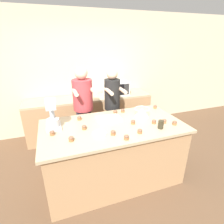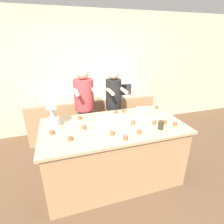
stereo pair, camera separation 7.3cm
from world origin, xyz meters
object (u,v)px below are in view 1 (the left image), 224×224
object	(u,v)px
cupcake_6	(84,127)
cupcake_7	(133,122)
cupcake_8	(52,133)
cupcake_4	(140,131)
cupcake_5	(126,137)
cupcake_3	(164,121)
person_left	(84,112)
cupcake_1	(79,118)
small_plate	(99,134)
mixing_bowl	(142,112)
cupcake_2	(113,133)
stand_mixer	(52,116)
cupcake_10	(115,112)
cupcake_13	(155,107)
microwave_oven	(116,88)
person_right	(112,109)
cupcake_12	(175,123)
cupcake_0	(123,111)
drinking_glass	(161,124)
cupcake_11	(154,122)
cupcake_9	(71,139)

from	to	relation	value
cupcake_6	cupcake_7	world-z (taller)	same
cupcake_8	cupcake_6	bearing A→B (deg)	2.35
cupcake_4	cupcake_5	xyz separation A→B (m)	(-0.23, -0.08, 0.00)
cupcake_3	cupcake_8	xyz separation A→B (m)	(-1.57, 0.18, 0.00)
person_left	cupcake_1	xyz separation A→B (m)	(-0.15, -0.45, 0.09)
small_plate	cupcake_4	xyz separation A→B (m)	(0.51, -0.15, 0.02)
cupcake_1	mixing_bowl	bearing A→B (deg)	-11.95
cupcake_6	cupcake_5	bearing A→B (deg)	-44.40
cupcake_2	cupcake_8	xyz separation A→B (m)	(-0.74, 0.25, 0.00)
stand_mixer	small_plate	distance (m)	0.71
cupcake_10	cupcake_13	xyz separation A→B (m)	(0.76, -0.00, 0.00)
microwave_oven	cupcake_10	xyz separation A→B (m)	(-0.46, -1.20, -0.07)
person_right	cupcake_2	size ratio (longest dim) A/B	25.44
person_left	cupcake_12	distance (m)	1.56
cupcake_6	cupcake_12	world-z (taller)	same
mixing_bowl	cupcake_12	world-z (taller)	mixing_bowl
cupcake_0	cupcake_8	bearing A→B (deg)	-160.41
cupcake_5	mixing_bowl	bearing A→B (deg)	47.69
drinking_glass	cupcake_6	bearing A→B (deg)	162.63
cupcake_11	small_plate	bearing A→B (deg)	-177.29
small_plate	mixing_bowl	bearing A→B (deg)	22.40
person_left	small_plate	xyz separation A→B (m)	(0.02, -0.98, 0.07)
cupcake_0	cupcake_11	size ratio (longest dim) A/B	1.00
cupcake_2	cupcake_3	world-z (taller)	same
stand_mixer	cupcake_11	bearing A→B (deg)	-14.91
cupcake_5	cupcake_7	bearing A→B (deg)	54.03
stand_mixer	small_plate	world-z (taller)	stand_mixer
cupcake_8	cupcake_11	xyz separation A→B (m)	(1.42, -0.14, 0.00)
drinking_glass	cupcake_6	world-z (taller)	drinking_glass
person_right	cupcake_1	xyz separation A→B (m)	(-0.69, -0.45, 0.11)
cupcake_10	small_plate	bearing A→B (deg)	-127.08
cupcake_8	cupcake_7	bearing A→B (deg)	-2.60
person_left	cupcake_12	xyz separation A→B (m)	(1.12, -1.07, 0.09)
cupcake_9	cupcake_2	bearing A→B (deg)	-2.64
person_right	cupcake_13	bearing A→B (deg)	-31.47
cupcake_10	cupcake_13	size ratio (longest dim) A/B	1.00
mixing_bowl	cupcake_10	distance (m)	0.44
cupcake_10	cupcake_13	world-z (taller)	same
cupcake_0	person_left	bearing A→B (deg)	147.00
cupcake_0	cupcake_10	world-z (taller)	same
cupcake_7	cupcake_10	world-z (taller)	same
small_plate	cupcake_3	bearing A→B (deg)	0.23
small_plate	cupcake_2	world-z (taller)	cupcake_2
mixing_bowl	drinking_glass	world-z (taller)	mixing_bowl
person_right	cupcake_0	xyz separation A→B (m)	(0.05, -0.39, 0.11)
cupcake_2	cupcake_12	world-z (taller)	same
cupcake_8	cupcake_13	bearing A→B (deg)	12.38
cupcake_5	cupcake_7	distance (m)	0.45
cupcake_1	cupcake_10	xyz separation A→B (m)	(0.60, 0.04, 0.00)
person_left	stand_mixer	distance (m)	0.81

